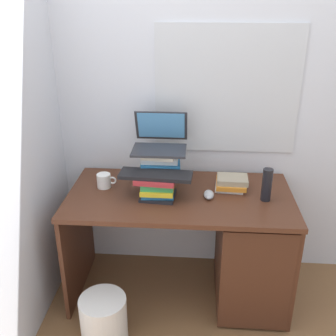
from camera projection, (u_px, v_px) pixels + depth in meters
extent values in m
plane|color=brown|center=(179.00, 290.00, 2.69)|extent=(6.00, 6.00, 0.00)
cube|color=silver|center=(184.00, 86.00, 2.52)|extent=(6.00, 0.05, 2.60)
cube|color=silver|center=(227.00, 91.00, 2.48)|extent=(0.90, 0.01, 0.80)
cube|color=silver|center=(31.00, 98.00, 2.22)|extent=(0.05, 6.00, 2.60)
cube|color=#4C2819|center=(180.00, 196.00, 2.40)|extent=(1.35, 0.69, 0.03)
cube|color=#4C2819|center=(78.00, 242.00, 2.59)|extent=(0.02, 0.63, 0.70)
cube|color=#4C2819|center=(284.00, 251.00, 2.50)|extent=(0.02, 0.63, 0.70)
cube|color=#442416|center=(250.00, 253.00, 2.49)|extent=(0.40, 0.58, 0.67)
cube|color=yellow|center=(159.00, 185.00, 2.48)|extent=(0.19, 0.14, 0.02)
cube|color=#2672B2|center=(160.00, 180.00, 2.49)|extent=(0.17, 0.13, 0.03)
cube|color=yellow|center=(161.00, 177.00, 2.47)|extent=(0.20, 0.13, 0.02)
cube|color=yellow|center=(158.00, 172.00, 2.47)|extent=(0.17, 0.14, 0.04)
cube|color=teal|center=(158.00, 167.00, 2.44)|extent=(0.22, 0.15, 0.03)
cube|color=#2672B2|center=(161.00, 163.00, 2.43)|extent=(0.25, 0.19, 0.02)
cube|color=white|center=(160.00, 158.00, 2.42)|extent=(0.22, 0.12, 0.04)
cube|color=beige|center=(159.00, 154.00, 2.40)|extent=(0.21, 0.20, 0.03)
cube|color=black|center=(158.00, 196.00, 2.36)|extent=(0.21, 0.20, 0.02)
cube|color=#2672B2|center=(158.00, 193.00, 2.34)|extent=(0.20, 0.15, 0.03)
cube|color=yellow|center=(157.00, 190.00, 2.32)|extent=(0.19, 0.15, 0.03)
cube|color=#338C4C|center=(158.00, 184.00, 2.32)|extent=(0.19, 0.16, 0.04)
cube|color=#B22D33|center=(156.00, 179.00, 2.30)|extent=(0.25, 0.18, 0.03)
cube|color=white|center=(229.00, 187.00, 2.46)|extent=(0.18, 0.18, 0.02)
cube|color=orange|center=(231.00, 184.00, 2.45)|extent=(0.19, 0.19, 0.03)
cube|color=gray|center=(232.00, 179.00, 2.43)|extent=(0.19, 0.15, 0.03)
cube|color=#2D2D33|center=(159.00, 150.00, 2.40)|extent=(0.32, 0.22, 0.01)
cube|color=#2D2D33|center=(161.00, 126.00, 2.49)|extent=(0.32, 0.09, 0.20)
cube|color=#59A5E5|center=(161.00, 126.00, 2.48)|extent=(0.29, 0.07, 0.18)
cube|color=black|center=(156.00, 175.00, 2.30)|extent=(0.43, 0.17, 0.02)
ellipsoid|color=#A5A8AD|center=(209.00, 195.00, 2.35)|extent=(0.06, 0.10, 0.04)
cylinder|color=white|center=(104.00, 181.00, 2.46)|extent=(0.09, 0.09, 0.09)
torus|color=white|center=(113.00, 180.00, 2.46)|extent=(0.05, 0.01, 0.05)
cylinder|color=black|center=(267.00, 185.00, 2.29)|extent=(0.06, 0.06, 0.20)
cylinder|color=silver|center=(104.00, 320.00, 2.25)|extent=(0.26, 0.26, 0.29)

